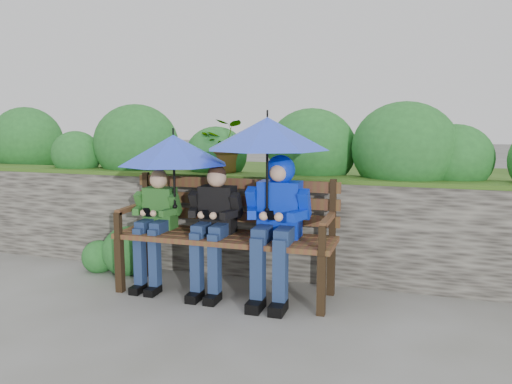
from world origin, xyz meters
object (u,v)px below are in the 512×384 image
(boy_middle, at_px, (214,221))
(boy_right, at_px, (277,214))
(umbrella_right, at_px, (267,133))
(umbrella_left, at_px, (174,150))
(boy_left, at_px, (156,219))
(park_bench, at_px, (228,227))

(boy_middle, relative_size, boy_right, 0.92)
(umbrella_right, bearing_deg, umbrella_left, 178.36)
(boy_left, xyz_separation_m, boy_right, (1.19, -0.00, 0.12))
(boy_middle, height_order, umbrella_left, umbrella_left)
(boy_right, relative_size, umbrella_right, 1.19)
(park_bench, distance_m, umbrella_right, 0.97)
(boy_middle, bearing_deg, umbrella_right, -2.88)
(umbrella_left, bearing_deg, boy_middle, 0.02)
(park_bench, height_order, boy_right, boy_right)
(boy_right, bearing_deg, boy_middle, -179.69)
(boy_middle, bearing_deg, boy_left, 179.43)
(boy_middle, distance_m, umbrella_right, 0.94)
(boy_left, bearing_deg, umbrella_left, -1.65)
(boy_middle, xyz_separation_m, boy_right, (0.59, 0.00, 0.09))
(boy_middle, height_order, umbrella_right, umbrella_right)
(umbrella_left, bearing_deg, boy_right, 0.19)
(umbrella_right, bearing_deg, park_bench, 163.55)
(boy_right, height_order, umbrella_right, umbrella_right)
(boy_left, bearing_deg, umbrella_right, -1.64)
(park_bench, relative_size, umbrella_left, 1.97)
(boy_left, bearing_deg, boy_right, -0.13)
(boy_middle, distance_m, umbrella_left, 0.74)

